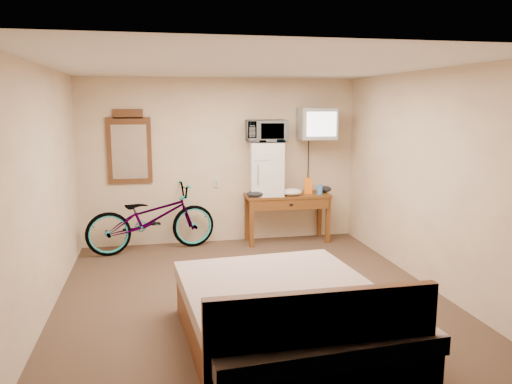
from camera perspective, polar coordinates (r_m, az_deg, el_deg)
room at (r=5.39m, az=-0.71°, el=0.84°), size 4.60×4.64×2.50m
desk at (r=7.64m, az=3.65°, el=-1.21°), size 1.30×0.53×0.75m
mini_fridge at (r=7.53m, az=1.17°, el=2.69°), size 0.53×0.52×0.80m
microwave at (r=7.48m, az=1.19°, el=6.98°), size 0.62×0.44×0.33m
snack_bag at (r=7.70m, az=5.97°, el=0.71°), size 0.13×0.09×0.24m
blue_cup at (r=7.68m, az=7.30°, el=0.29°), size 0.08×0.08×0.15m
cloth_cream at (r=7.54m, az=4.06°, el=0.00°), size 0.34×0.26×0.10m
cloth_dark_a at (r=7.37m, az=-0.08°, el=-0.23°), size 0.26×0.19×0.10m
cloth_dark_b at (r=7.87m, az=7.85°, el=0.33°), size 0.21×0.18×0.10m
crt_television at (r=7.65m, az=6.95°, el=7.76°), size 0.56×0.61×0.47m
wall_mirror at (r=7.53m, az=-14.28°, el=4.93°), size 0.64×0.04×1.08m
bicycle at (r=7.36m, az=-11.84°, el=-2.93°), size 1.95×1.00×0.98m
bed at (r=4.40m, az=3.64°, el=-14.43°), size 1.82×2.31×0.90m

